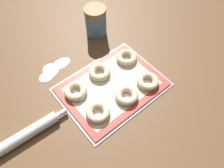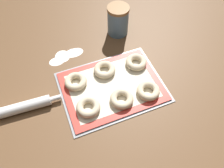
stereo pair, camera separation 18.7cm
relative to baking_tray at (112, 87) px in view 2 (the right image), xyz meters
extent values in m
plane|color=brown|center=(0.01, 0.01, 0.00)|extent=(2.80, 2.80, 0.00)
cube|color=#93969B|center=(0.00, 0.00, 0.00)|extent=(0.49, 0.37, 0.01)
cube|color=red|center=(0.00, 0.00, 0.01)|extent=(0.47, 0.35, 0.00)
cube|color=beige|center=(0.00, 0.00, 0.01)|extent=(0.40, 0.28, 0.00)
torus|color=beige|center=(-0.14, -0.08, 0.02)|extent=(0.11, 0.11, 0.03)
torus|color=beige|center=(0.01, -0.09, 0.02)|extent=(0.11, 0.11, 0.03)
torus|color=beige|center=(0.14, -0.10, 0.02)|extent=(0.11, 0.11, 0.03)
torus|color=beige|center=(-0.16, 0.08, 0.02)|extent=(0.11, 0.11, 0.03)
torus|color=beige|center=(0.00, 0.09, 0.02)|extent=(0.11, 0.11, 0.03)
torus|color=beige|center=(0.17, 0.08, 0.02)|extent=(0.11, 0.11, 0.03)
cylinder|color=slate|center=(0.18, 0.35, 0.07)|extent=(0.12, 0.12, 0.15)
cylinder|color=olive|center=(0.18, 0.35, 0.16)|extent=(0.12, 0.12, 0.02)
cylinder|color=silver|center=(-0.47, 0.04, 0.02)|extent=(0.36, 0.07, 0.05)
cylinder|color=silver|center=(-0.27, 0.02, 0.02)|extent=(0.05, 0.02, 0.02)
ellipsoid|color=white|center=(-0.17, 0.29, 0.00)|extent=(0.08, 0.09, 0.00)
ellipsoid|color=white|center=(-0.21, 0.26, 0.00)|extent=(0.08, 0.06, 0.00)
ellipsoid|color=white|center=(-0.11, 0.29, 0.00)|extent=(0.11, 0.07, 0.00)
camera|label=1|loc=(-0.38, -0.46, 0.88)|focal=35.00mm
camera|label=2|loc=(-0.22, -0.55, 0.88)|focal=35.00mm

